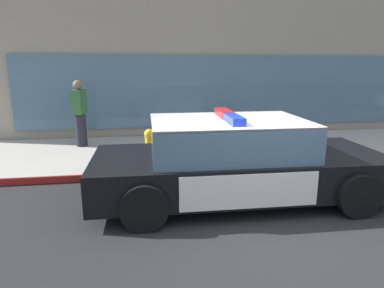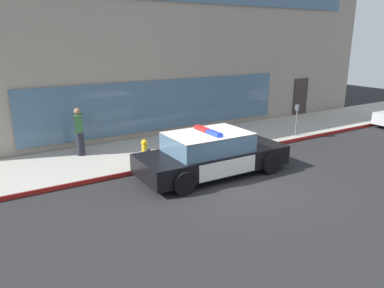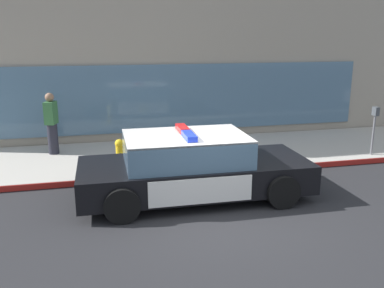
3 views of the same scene
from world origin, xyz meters
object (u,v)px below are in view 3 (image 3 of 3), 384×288
police_cruiser (192,167)px  fire_hydrant (120,154)px  parking_meter (375,122)px  pedestrian_on_sidewalk (52,123)px

police_cruiser → fire_hydrant: (-1.39, 2.00, -0.18)m
police_cruiser → parking_meter: bearing=16.6°
parking_meter → pedestrian_on_sidewalk: bearing=166.2°
fire_hydrant → parking_meter: 6.92m
pedestrian_on_sidewalk → parking_meter: (8.62, -2.12, 0.07)m
police_cruiser → pedestrian_on_sidewalk: size_ratio=2.84×
fire_hydrant → parking_meter: (6.88, -0.43, 0.58)m
fire_hydrant → parking_meter: size_ratio=0.54×
pedestrian_on_sidewalk → fire_hydrant: bearing=151.6°
police_cruiser → parking_meter: 5.73m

